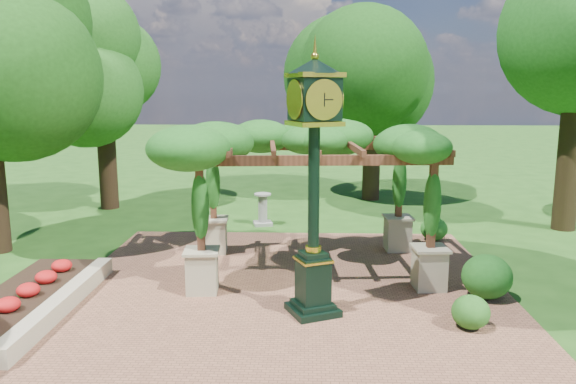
{
  "coord_description": "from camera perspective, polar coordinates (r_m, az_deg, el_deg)",
  "views": [
    {
      "loc": [
        0.45,
        -10.31,
        4.59
      ],
      "look_at": [
        0.0,
        2.5,
        2.2
      ],
      "focal_mm": 35.0,
      "sensor_mm": 36.0,
      "label": 1
    }
  ],
  "objects": [
    {
      "name": "ground",
      "position": [
        11.29,
        -0.46,
        -13.42
      ],
      "size": [
        120.0,
        120.0,
        0.0
      ],
      "primitive_type": "plane",
      "color": "#1E4714",
      "rests_on": "ground"
    },
    {
      "name": "brick_plaza",
      "position": [
        12.21,
        -0.25,
        -11.43
      ],
      "size": [
        10.0,
        12.0,
        0.04
      ],
      "primitive_type": "cube",
      "color": "brown",
      "rests_on": "ground"
    },
    {
      "name": "border_wall",
      "position": [
        12.71,
        -21.92,
        -10.44
      ],
      "size": [
        0.35,
        5.0,
        0.4
      ],
      "primitive_type": "cube",
      "color": "#C6B793",
      "rests_on": "ground"
    },
    {
      "name": "flower_bed",
      "position": [
        13.1,
        -25.57,
        -10.18
      ],
      "size": [
        1.5,
        5.0,
        0.36
      ],
      "primitive_type": "cube",
      "color": "red",
      "rests_on": "ground"
    },
    {
      "name": "pedestal_clock",
      "position": [
        10.97,
        2.67,
        2.8
      ],
      "size": [
        1.36,
        1.36,
        5.21
      ],
      "rotation": [
        0.0,
        0.0,
        0.43
      ],
      "color": "black",
      "rests_on": "brick_plaza"
    },
    {
      "name": "pergola",
      "position": [
        13.83,
        2.44,
        4.37
      ],
      "size": [
        6.28,
        4.22,
        3.78
      ],
      "rotation": [
        0.0,
        0.0,
        0.08
      ],
      "color": "tan",
      "rests_on": "brick_plaza"
    },
    {
      "name": "sundial",
      "position": [
        18.98,
        -2.58,
        -1.96
      ],
      "size": [
        0.72,
        0.72,
        1.09
      ],
      "rotation": [
        0.0,
        0.0,
        0.22
      ],
      "color": "gray",
      "rests_on": "ground"
    },
    {
      "name": "shrub_front",
      "position": [
        11.51,
        18.07,
        -11.52
      ],
      "size": [
        0.73,
        0.73,
        0.65
      ],
      "primitive_type": "ellipsoid",
      "rotation": [
        0.0,
        0.0,
        -0.01
      ],
      "color": "#215618",
      "rests_on": "brick_plaza"
    },
    {
      "name": "shrub_mid",
      "position": [
        13.13,
        19.55,
        -8.1
      ],
      "size": [
        1.27,
        1.27,
        0.97
      ],
      "primitive_type": "ellipsoid",
      "rotation": [
        0.0,
        0.0,
        -0.19
      ],
      "color": "#1A5217",
      "rests_on": "brick_plaza"
    },
    {
      "name": "shrub_back",
      "position": [
        17.49,
        14.61,
        -3.64
      ],
      "size": [
        1.0,
        1.0,
        0.72
      ],
      "primitive_type": "ellipsoid",
      "rotation": [
        0.0,
        0.0,
        -0.29
      ],
      "color": "#26681E",
      "rests_on": "brick_plaza"
    },
    {
      "name": "tree_west_far",
      "position": [
        22.35,
        -18.41,
        12.44
      ],
      "size": [
        3.71,
        3.71,
        8.09
      ],
      "color": "black",
      "rests_on": "ground"
    },
    {
      "name": "tree_north",
      "position": [
        23.24,
        8.72,
        12.2
      ],
      "size": [
        4.98,
        4.98,
        7.71
      ],
      "color": "#322114",
      "rests_on": "ground"
    }
  ]
}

